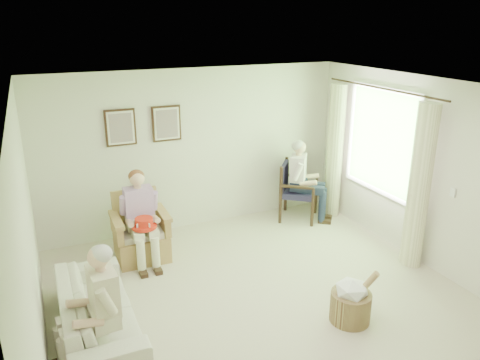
{
  "coord_description": "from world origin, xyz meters",
  "views": [
    {
      "loc": [
        -2.31,
        -4.21,
        3.32
      ],
      "look_at": [
        0.36,
        1.75,
        1.05
      ],
      "focal_mm": 35.0,
      "sensor_mm": 36.0,
      "label": 1
    }
  ],
  "objects": [
    {
      "name": "wicker_armchair",
      "position": [
        -1.12,
        1.98,
        0.3
      ],
      "size": [
        0.75,
        0.74,
        0.96
      ],
      "rotation": [
        0.0,
        0.0,
        -0.01
      ],
      "color": "#A3734D",
      "rests_on": "ground"
    },
    {
      "name": "right_wall",
      "position": [
        2.5,
        0.0,
        1.3
      ],
      "size": [
        0.04,
        5.5,
        2.6
      ],
      "primitive_type": "cube",
      "color": "silver",
      "rests_on": "ground"
    },
    {
      "name": "left_wall",
      "position": [
        -2.5,
        0.0,
        1.3
      ],
      "size": [
        0.04,
        5.5,
        2.6
      ],
      "primitive_type": "cube",
      "color": "silver",
      "rests_on": "ground"
    },
    {
      "name": "curtain_left",
      "position": [
        2.33,
        0.22,
        1.15
      ],
      "size": [
        0.34,
        0.34,
        2.3
      ],
      "primitive_type": "cylinder",
      "color": "#F2EABD",
      "rests_on": "ground"
    },
    {
      "name": "floor",
      "position": [
        0.0,
        0.0,
        0.0
      ],
      "size": [
        5.5,
        5.5,
        0.0
      ],
      "primitive_type": "plane",
      "color": "beige",
      "rests_on": "ground"
    },
    {
      "name": "sofa",
      "position": [
        -1.95,
        0.42,
        0.28
      ],
      "size": [
        1.95,
        0.76,
        0.57
      ],
      "primitive_type": "imported",
      "rotation": [
        0.0,
        0.0,
        1.57
      ],
      "color": "beige",
      "rests_on": "ground"
    },
    {
      "name": "person_wicker",
      "position": [
        -1.12,
        1.86,
        0.76
      ],
      "size": [
        0.4,
        0.62,
        1.31
      ],
      "rotation": [
        0.0,
        0.0,
        -0.01
      ],
      "color": "beige",
      "rests_on": "ground"
    },
    {
      "name": "window",
      "position": [
        2.46,
        1.2,
        1.58
      ],
      "size": [
        0.13,
        2.5,
        1.63
      ],
      "color": "#2D6B23",
      "rests_on": "right_wall"
    },
    {
      "name": "person_sofa",
      "position": [
        -1.95,
        -0.06,
        0.7
      ],
      "size": [
        0.42,
        0.62,
        1.24
      ],
      "rotation": [
        0.0,
        0.0,
        -1.49
      ],
      "color": "beige",
      "rests_on": "ground"
    },
    {
      "name": "red_hat",
      "position": [
        -1.12,
        1.65,
        0.66
      ],
      "size": [
        0.34,
        0.34,
        0.14
      ],
      "color": "red",
      "rests_on": "person_wicker"
    },
    {
      "name": "curtain_right",
      "position": [
        2.33,
        2.18,
        1.15
      ],
      "size": [
        0.34,
        0.34,
        2.3
      ],
      "primitive_type": "cylinder",
      "color": "#F2EABD",
      "rests_on": "ground"
    },
    {
      "name": "ceiling",
      "position": [
        0.0,
        0.0,
        2.6
      ],
      "size": [
        5.0,
        5.5,
        0.02
      ],
      "primitive_type": "cube",
      "color": "white",
      "rests_on": "back_wall"
    },
    {
      "name": "back_wall",
      "position": [
        0.0,
        2.75,
        1.3
      ],
      "size": [
        5.0,
        0.04,
        2.6
      ],
      "primitive_type": "cube",
      "color": "silver",
      "rests_on": "ground"
    },
    {
      "name": "framed_print_left",
      "position": [
        -1.15,
        2.71,
        1.78
      ],
      "size": [
        0.45,
        0.05,
        0.55
      ],
      "color": "#382114",
      "rests_on": "back_wall"
    },
    {
      "name": "hatbox",
      "position": [
        0.73,
        -0.54,
        0.27
      ],
      "size": [
        0.6,
        0.6,
        0.68
      ],
      "color": "#A18F57",
      "rests_on": "ground"
    },
    {
      "name": "wood_armchair",
      "position": [
        1.69,
        2.34,
        0.53
      ],
      "size": [
        0.63,
        0.59,
        0.98
      ],
      "rotation": [
        0.0,
        0.0,
        0.9
      ],
      "color": "black",
      "rests_on": "ground"
    },
    {
      "name": "person_dark",
      "position": [
        1.69,
        2.17,
        0.8
      ],
      "size": [
        0.4,
        0.63,
        1.37
      ],
      "rotation": [
        0.0,
        0.0,
        0.9
      ],
      "color": "#1A213A",
      "rests_on": "ground"
    },
    {
      "name": "framed_print_right",
      "position": [
        -0.45,
        2.71,
        1.78
      ],
      "size": [
        0.45,
        0.05,
        0.55
      ],
      "color": "#382114",
      "rests_on": "back_wall"
    }
  ]
}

